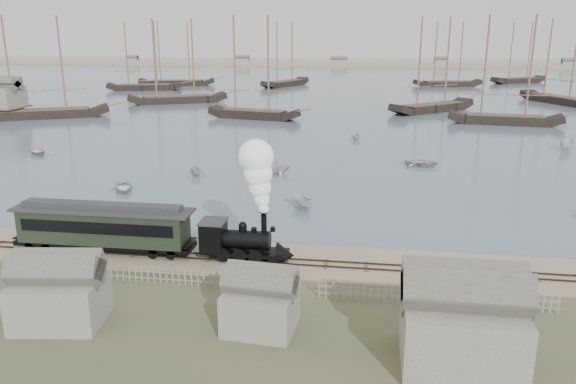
# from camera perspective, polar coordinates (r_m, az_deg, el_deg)

# --- Properties ---
(ground) EXTENTS (600.00, 600.00, 0.00)m
(ground) POSITION_cam_1_polar(r_m,az_deg,el_deg) (45.03, -2.29, -6.01)
(ground) COLOR tan
(ground) RESTS_ON ground
(harbor_water) EXTENTS (600.00, 336.00, 0.06)m
(harbor_water) POSITION_cam_1_polar(r_m,az_deg,el_deg) (211.80, 6.53, 11.35)
(harbor_water) COLOR #4A5F6A
(harbor_water) RESTS_ON ground
(rail_track) EXTENTS (120.00, 1.80, 0.16)m
(rail_track) POSITION_cam_1_polar(r_m,az_deg,el_deg) (43.20, -2.79, -6.94)
(rail_track) COLOR #36231D
(rail_track) RESTS_ON ground
(picket_fence_west) EXTENTS (19.00, 0.10, 1.20)m
(picket_fence_west) POSITION_cam_1_polar(r_m,az_deg,el_deg) (40.61, -13.35, -9.01)
(picket_fence_west) COLOR slate
(picket_fence_west) RESTS_ON ground
(picket_fence_east) EXTENTS (15.00, 0.10, 1.20)m
(picket_fence_east) POSITION_cam_1_polar(r_m,az_deg,el_deg) (37.76, 14.78, -11.11)
(picket_fence_east) COLOR slate
(picket_fence_east) RESTS_ON ground
(shed_left) EXTENTS (5.00, 4.00, 4.10)m
(shed_left) POSITION_cam_1_polar(r_m,az_deg,el_deg) (37.30, -21.93, -12.15)
(shed_left) COLOR slate
(shed_left) RESTS_ON ground
(shed_mid) EXTENTS (4.00, 3.50, 3.60)m
(shed_mid) POSITION_cam_1_polar(r_m,az_deg,el_deg) (34.06, -2.77, -13.71)
(shed_mid) COLOR slate
(shed_mid) RESTS_ON ground
(shed_right) EXTENTS (6.00, 5.00, 5.10)m
(shed_right) POSITION_cam_1_polar(r_m,az_deg,el_deg) (32.21, 16.89, -16.35)
(shed_right) COLOR slate
(shed_right) RESTS_ON ground
(far_spit) EXTENTS (500.00, 20.00, 1.80)m
(far_spit) POSITION_cam_1_polar(r_m,az_deg,el_deg) (291.57, 7.18, 12.57)
(far_spit) COLOR tan
(far_spit) RESTS_ON ground
(locomotive) EXTENTS (7.22, 2.69, 9.00)m
(locomotive) POSITION_cam_1_polar(r_m,az_deg,el_deg) (41.85, -3.43, -1.71)
(locomotive) COLOR black
(locomotive) RESTS_ON ground
(passenger_coach) EXTENTS (14.38, 2.77, 3.49)m
(passenger_coach) POSITION_cam_1_polar(r_m,az_deg,el_deg) (46.44, -18.23, -3.24)
(passenger_coach) COLOR black
(passenger_coach) RESTS_ON ground
(beached_dinghy) EXTENTS (2.81, 3.77, 0.75)m
(beached_dinghy) POSITION_cam_1_polar(r_m,az_deg,el_deg) (45.84, -4.95, -5.15)
(beached_dinghy) COLOR beige
(beached_dinghy) RESTS_ON ground
(rowboat_0) EXTENTS (4.85, 4.41, 0.82)m
(rowboat_0) POSITION_cam_1_polar(r_m,az_deg,el_deg) (63.96, -16.41, 0.48)
(rowboat_0) COLOR beige
(rowboat_0) RESTS_ON harbor_water
(rowboat_1) EXTENTS (3.40, 3.68, 1.60)m
(rowboat_1) POSITION_cam_1_polar(r_m,az_deg,el_deg) (68.71, -1.03, 2.53)
(rowboat_1) COLOR beige
(rowboat_1) RESTS_ON harbor_water
(rowboat_2) EXTENTS (3.48, 3.08, 1.31)m
(rowboat_2) POSITION_cam_1_polar(r_m,az_deg,el_deg) (55.28, 1.31, -0.99)
(rowboat_2) COLOR beige
(rowboat_2) RESTS_ON harbor_water
(rowboat_3) EXTENTS (3.69, 4.68, 0.87)m
(rowboat_3) POSITION_cam_1_polar(r_m,az_deg,el_deg) (74.88, 13.41, 2.94)
(rowboat_3) COLOR beige
(rowboat_3) RESTS_ON harbor_water
(rowboat_5) EXTENTS (4.33, 3.46, 1.59)m
(rowboat_5) POSITION_cam_1_polar(r_m,az_deg,el_deg) (92.28, 26.45, 4.34)
(rowboat_5) COLOR beige
(rowboat_5) RESTS_ON harbor_water
(rowboat_6) EXTENTS (4.76, 4.84, 0.82)m
(rowboat_6) POSITION_cam_1_polar(r_m,az_deg,el_deg) (87.81, -24.17, 3.83)
(rowboat_6) COLOR beige
(rowboat_6) RESTS_ON harbor_water
(rowboat_7) EXTENTS (3.22, 2.90, 1.50)m
(rowboat_7) POSITION_cam_1_polar(r_m,az_deg,el_deg) (91.56, 6.91, 5.79)
(rowboat_7) COLOR beige
(rowboat_7) RESTS_ON harbor_water
(rowboat_8) EXTENTS (3.74, 3.63, 1.50)m
(rowboat_8) POSITION_cam_1_polar(r_m,az_deg,el_deg) (68.93, -9.39, 2.32)
(rowboat_8) COLOR beige
(rowboat_8) RESTS_ON harbor_water
(schooner_0) EXTENTS (25.11, 16.92, 20.00)m
(schooner_0) POSITION_cam_1_polar(r_m,az_deg,el_deg) (123.41, -24.06, 11.50)
(schooner_0) COLOR black
(schooner_0) RESTS_ON harbor_water
(schooner_1) EXTENTS (23.56, 15.54, 20.00)m
(schooner_1) POSITION_cam_1_polar(r_m,az_deg,el_deg) (140.32, -11.33, 12.93)
(schooner_1) COLOR black
(schooner_1) RESTS_ON harbor_water
(schooner_2) EXTENTS (19.21, 8.10, 20.00)m
(schooner_2) POSITION_cam_1_polar(r_m,az_deg,el_deg) (112.45, -3.58, 12.51)
(schooner_2) COLOR black
(schooner_2) RESTS_ON harbor_water
(schooner_3) EXTENTS (19.86, 18.72, 20.00)m
(schooner_3) POSITION_cam_1_polar(r_m,az_deg,el_deg) (126.27, 14.72, 12.41)
(schooner_3) COLOR black
(schooner_3) RESTS_ON harbor_water
(schooner_4) EXTENTS (20.81, 7.19, 20.00)m
(schooner_4) POSITION_cam_1_polar(r_m,az_deg,el_deg) (112.71, 21.61, 11.45)
(schooner_4) COLOR black
(schooner_4) RESTS_ON harbor_water
(schooner_5) EXTENTS (14.14, 22.15, 20.00)m
(schooner_5) POSITION_cam_1_polar(r_m,az_deg,el_deg) (152.08, 26.07, 11.87)
(schooner_5) COLOR black
(schooner_5) RESTS_ON harbor_water
(schooner_6) EXTENTS (24.55, 10.55, 20.00)m
(schooner_6) POSITION_cam_1_polar(r_m,az_deg,el_deg) (187.03, -11.39, 13.62)
(schooner_6) COLOR black
(schooner_6) RESTS_ON harbor_water
(schooner_7) EXTENTS (13.74, 21.07, 20.00)m
(schooner_7) POSITION_cam_1_polar(r_m,az_deg,el_deg) (181.06, -0.27, 13.85)
(schooner_7) COLOR black
(schooner_7) RESTS_ON harbor_water
(schooner_8) EXTENTS (21.81, 9.67, 20.00)m
(schooner_8) POSITION_cam_1_polar(r_m,az_deg,el_deg) (186.87, 16.09, 13.32)
(schooner_8) COLOR black
(schooner_8) RESTS_ON harbor_water
(schooner_9) EXTENTS (20.15, 14.70, 20.00)m
(schooner_9) POSITION_cam_1_polar(r_m,az_deg,el_deg) (207.74, 22.62, 12.95)
(schooner_9) COLOR black
(schooner_9) RESTS_ON harbor_water
(schooner_10) EXTENTS (22.26, 10.22, 20.00)m
(schooner_10) POSITION_cam_1_polar(r_m,az_deg,el_deg) (173.86, -14.56, 13.27)
(schooner_10) COLOR black
(schooner_10) RESTS_ON harbor_water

